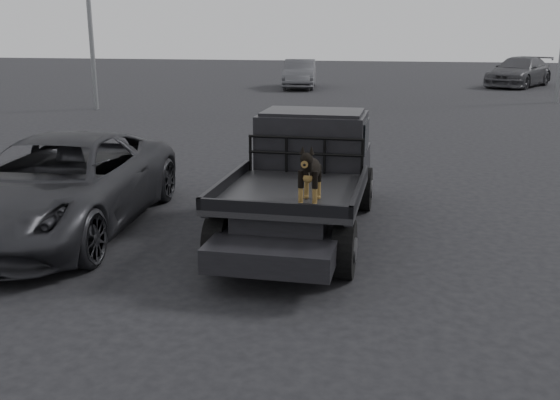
% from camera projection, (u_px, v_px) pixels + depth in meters
% --- Properties ---
extents(ground, '(120.00, 120.00, 0.00)m').
position_uv_depth(ground, '(237.00, 275.00, 8.09)').
color(ground, black).
rests_on(ground, ground).
extents(flatbed_ute, '(2.00, 5.40, 0.92)m').
position_uv_depth(flatbed_ute, '(303.00, 204.00, 9.66)').
color(flatbed_ute, black).
rests_on(flatbed_ute, ground).
extents(ute_cab, '(1.72, 1.30, 0.88)m').
position_uv_depth(ute_cab, '(313.00, 137.00, 10.32)').
color(ute_cab, black).
rests_on(ute_cab, flatbed_ute).
extents(headache_rack, '(1.80, 0.08, 0.55)m').
position_uv_depth(headache_rack, '(305.00, 155.00, 9.66)').
color(headache_rack, black).
rests_on(headache_rack, flatbed_ute).
extents(dog, '(0.32, 0.60, 0.74)m').
position_uv_depth(dog, '(310.00, 174.00, 7.97)').
color(dog, black).
rests_on(dog, flatbed_ute).
extents(parked_suv, '(2.92, 5.51, 1.47)m').
position_uv_depth(parked_suv, '(59.00, 185.00, 9.72)').
color(parked_suv, '#28292D').
rests_on(parked_suv, ground).
extents(distant_car_a, '(2.22, 4.87, 1.55)m').
position_uv_depth(distant_car_a, '(300.00, 74.00, 34.25)').
color(distant_car_a, '#4A4A4F').
rests_on(distant_car_a, ground).
extents(distant_car_b, '(4.68, 6.09, 1.64)m').
position_uv_depth(distant_car_b, '(519.00, 72.00, 35.16)').
color(distant_car_b, '#434348').
rests_on(distant_car_b, ground).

